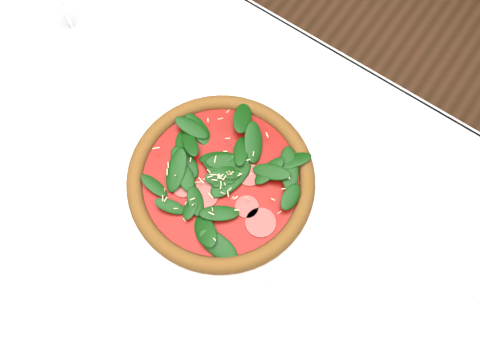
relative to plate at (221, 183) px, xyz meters
The scene contains 5 objects.
ground 0.76m from the plate, 136.00° to the right, with size 6.00×6.00×0.00m, color brown.
dining_table 0.14m from the plate, 136.00° to the right, with size 1.21×0.81×0.75m.
plate is the anchor object (origin of this frame).
pizza 0.02m from the plate, 90.00° to the right, with size 0.39×0.39×0.04m.
saucer_far 0.43m from the plate, 17.74° to the left, with size 0.13×0.13×0.01m.
Camera 1 is at (0.26, -0.16, 1.59)m, focal length 40.00 mm.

